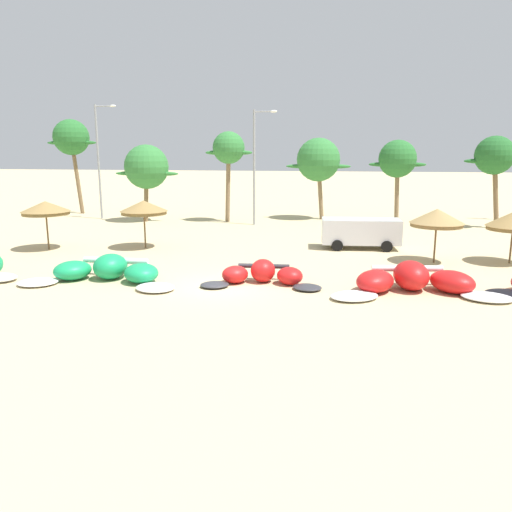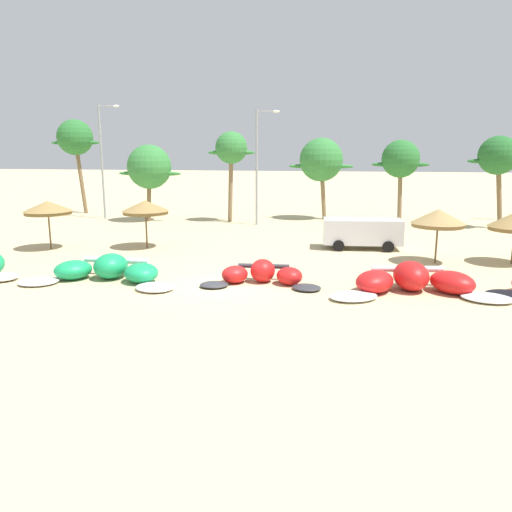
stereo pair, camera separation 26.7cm
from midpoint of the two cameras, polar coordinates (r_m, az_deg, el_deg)
ground_plane at (r=22.64m, az=-3.65°, el=-3.39°), size 260.00×260.00×0.00m
kite_left at (r=24.38m, az=-16.24°, el=-1.62°), size 7.76×3.49×1.19m
kite_left_of_center at (r=22.88m, az=1.02°, el=-2.14°), size 5.68×2.71×1.07m
kite_center at (r=22.48m, az=17.73°, el=-2.77°), size 7.70×4.09×1.27m
beach_umbrella_near_van at (r=33.10m, az=-22.33°, el=5.09°), size 2.89×2.89×2.97m
beach_umbrella_middle at (r=31.72m, az=-12.20°, el=5.43°), size 2.90×2.90×2.96m
beach_umbrella_near_palms at (r=28.42m, az=20.22°, el=4.08°), size 2.84×2.84×2.93m
parked_van at (r=31.62m, az=12.00°, el=2.77°), size 4.85×2.44×1.84m
palm_leftmost at (r=51.70m, az=-19.69°, el=12.45°), size 5.00×3.33×8.85m
palm_left at (r=43.88m, az=-11.83°, el=9.82°), size 5.56×3.71×6.47m
palm_left_of_gap at (r=42.79m, az=-2.64°, el=11.99°), size 4.01×2.67×7.53m
palm_center_left at (r=44.60m, az=7.57°, el=10.72°), size 5.62×3.75×7.06m
palm_center_right at (r=44.38m, az=16.25°, el=10.45°), size 4.71×3.14×6.86m
palm_right_of_gap at (r=43.08m, az=25.94°, el=10.12°), size 4.42×2.95×7.08m
lamppost_west at (r=46.66m, az=-16.79°, el=10.79°), size 1.98×0.24×9.82m
lamppost_west_center at (r=40.88m, az=0.49°, el=10.67°), size 1.91×0.24×9.10m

